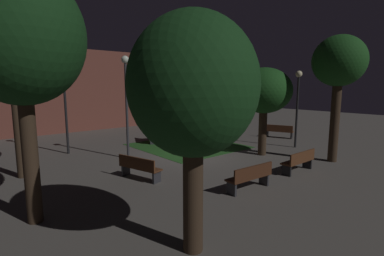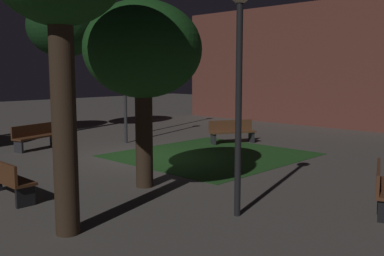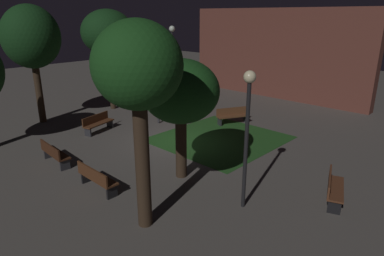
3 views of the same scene
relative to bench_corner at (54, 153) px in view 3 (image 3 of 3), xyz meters
The scene contains 15 objects.
ground_plane 5.33m from the bench_corner, 72.83° to the left, with size 60.00×60.00×0.00m, color #56514C.
grass_lawn 7.51m from the bench_corner, 66.83° to the left, with size 5.37×5.66×0.01m, color #23511E.
bench_corner is the anchor object (origin of this frame).
bench_path_side 3.13m from the bench_corner, ahead, with size 1.80×0.48×0.88m.
bench_front_left 9.45m from the bench_corner, 78.16° to the left, with size 1.24×1.82×0.88m.
bench_lawn_edge 10.48m from the bench_corner, 27.88° to the left, with size 1.08×1.85×0.88m.
bench_front_right 4.09m from the bench_corner, 123.69° to the left, with size 0.93×1.86×0.88m.
tree_left_canopy 5.91m from the bench_corner, 31.94° to the left, with size 2.73×2.73×4.36m.
tree_back_right 9.55m from the bench_corner, 130.34° to the left, with size 3.15×3.15×6.08m.
tree_near_wall 7.62m from the bench_corner, 160.14° to the left, with size 2.98×2.98×6.29m.
tree_back_left 7.09m from the bench_corner, ahead, with size 2.29×2.29×5.70m.
lamp_post_path_center 10.29m from the bench_corner, 107.49° to the left, with size 0.36×0.36×5.11m.
lamp_post_plaza_east 7.14m from the bench_corner, 99.46° to the left, with size 0.36×0.36×4.85m.
lamp_post_plaza_west 8.20m from the bench_corner, 19.56° to the left, with size 0.36×0.36×4.29m.
building_wall_backdrop 16.84m from the bench_corner, 89.97° to the left, with size 13.80×0.80×6.19m, color brown.
Camera 3 is at (11.10, -10.36, 5.77)m, focal length 31.74 mm.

